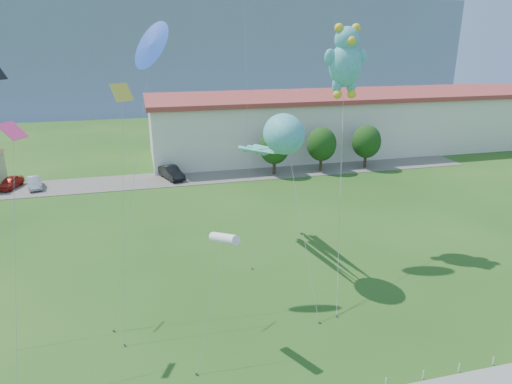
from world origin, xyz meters
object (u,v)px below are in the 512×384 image
(warehouse, at_px, (360,121))
(parked_car_black, at_px, (171,172))
(teddy_bear_kite, at_px, (346,59))
(octopus_kite, at_px, (277,142))
(parked_car_silver, at_px, (34,183))
(parked_car_red, at_px, (10,182))

(warehouse, distance_m, parked_car_black, 29.71)
(warehouse, relative_size, teddy_bear_kite, 3.66)
(teddy_bear_kite, bearing_deg, octopus_kite, -156.68)
(teddy_bear_kite, bearing_deg, parked_car_silver, 142.05)
(parked_car_red, xyz_separation_m, parked_car_silver, (2.54, -0.63, -0.01))
(parked_car_red, distance_m, parked_car_silver, 2.62)
(parked_car_black, bearing_deg, parked_car_silver, 160.10)
(parked_car_black, xyz_separation_m, teddy_bear_kite, (11.61, -20.45, 13.39))
(parked_car_red, height_order, teddy_bear_kite, teddy_bear_kite)
(warehouse, bearing_deg, teddy_bear_kite, -119.46)
(parked_car_black, bearing_deg, teddy_bear_kite, -79.72)
(octopus_kite, bearing_deg, parked_car_silver, 131.64)
(parked_car_black, distance_m, octopus_kite, 25.06)
(teddy_bear_kite, bearing_deg, parked_car_black, 119.58)
(parked_car_silver, xyz_separation_m, teddy_bear_kite, (26.42, -20.60, 13.51))
(parked_car_red, xyz_separation_m, parked_car_black, (17.35, -0.79, 0.10))
(octopus_kite, bearing_deg, parked_car_black, 104.05)
(warehouse, relative_size, octopus_kite, 4.41)
(octopus_kite, bearing_deg, warehouse, 54.85)
(warehouse, xyz_separation_m, parked_car_red, (-45.51, -8.07, -3.43))
(warehouse, height_order, octopus_kite, octopus_kite)
(parked_car_black, bearing_deg, octopus_kite, -95.25)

